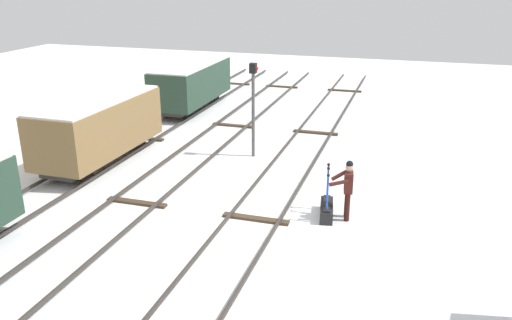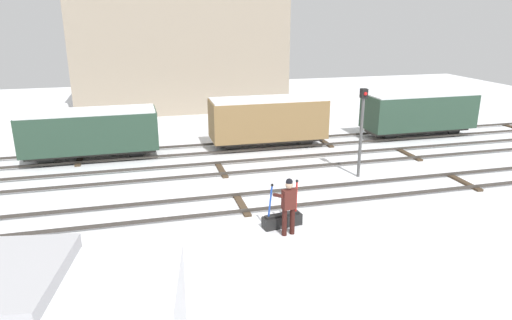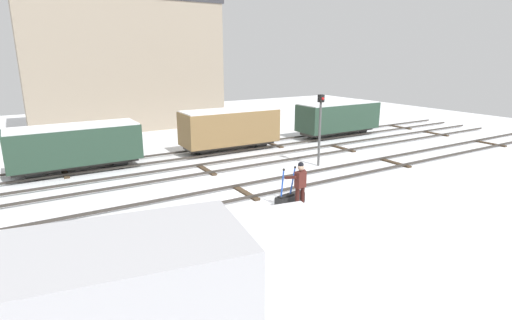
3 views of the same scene
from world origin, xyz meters
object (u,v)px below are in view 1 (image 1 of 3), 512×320
Objects in this scene: switch_lever_frame at (327,208)px; rail_worker at (347,186)px; signal_post at (253,100)px; freight_car_mid_siding at (99,127)px; freight_car_far_end at (192,83)px.

rail_worker is (-0.00, -0.55, 0.75)m from switch_lever_frame.
rail_worker is 6.11m from signal_post.
rail_worker reaches higher than switch_lever_frame.
signal_post reaches higher than freight_car_mid_siding.
freight_car_far_end is at bearing 0.89° from freight_car_mid_siding.
switch_lever_frame is 0.93m from rail_worker.
signal_post is at bearing -64.62° from freight_car_mid_siding.
signal_post is (4.34, 3.57, 1.94)m from switch_lever_frame.
freight_car_far_end is at bearing 32.75° from rail_worker.
signal_post is 5.68m from freight_car_mid_siding.
freight_car_far_end is (10.29, 8.68, 1.08)m from switch_lever_frame.
freight_car_mid_siding is (-8.27, 0.00, 0.05)m from freight_car_far_end.
freight_car_far_end is 8.27m from freight_car_mid_siding.
signal_post reaches higher than switch_lever_frame.
switch_lever_frame is 0.26× the size of freight_car_mid_siding.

